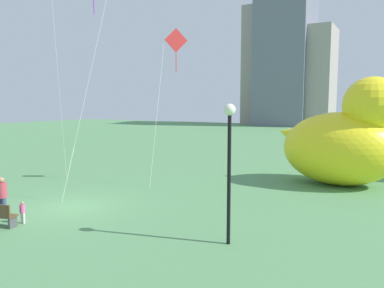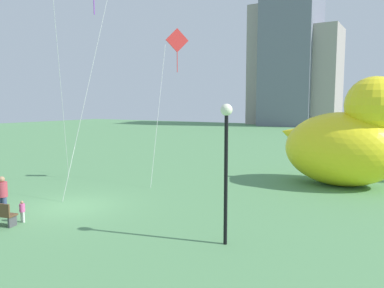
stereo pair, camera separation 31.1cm
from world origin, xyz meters
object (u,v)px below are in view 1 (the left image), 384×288
Objects in this scene: person_child at (23,211)px; giant_inflatable_duck at (346,140)px; kite_red at (175,46)px; lamppost at (229,147)px; person_adult at (2,195)px.

person_child is 16.47m from giant_inflatable_duck.
giant_inflatable_duck is 0.84× the size of kite_red.
giant_inflatable_duck reaches higher than lamppost.
kite_red is at bearing 72.03° from person_adult.
giant_inflatable_duck is 1.59× the size of lamppost.
giant_inflatable_duck is at bearing 50.22° from person_adult.
person_child is 0.12× the size of giant_inflatable_duck.
giant_inflatable_duck is 10.71m from kite_red.
lamppost is 10.14m from kite_red.
lamppost is at bearing -46.47° from kite_red.
lamppost is at bearing -99.77° from giant_inflatable_duck.
person_adult is 0.36× the size of lamppost.
kite_red reaches higher than person_child.
kite_red reaches higher than giant_inflatable_duck.
person_child is (1.38, -0.09, -0.44)m from person_adult.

